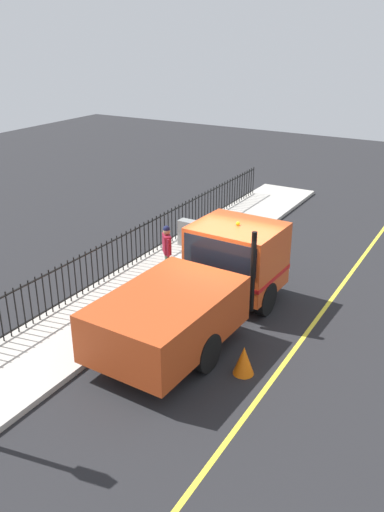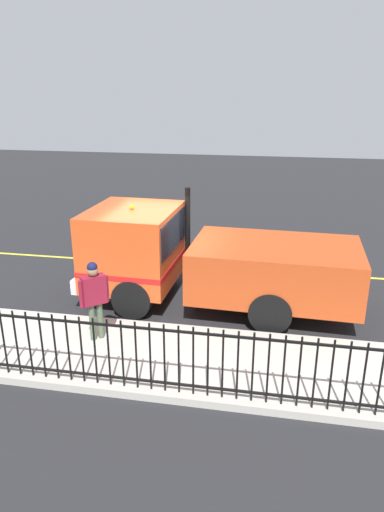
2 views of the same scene
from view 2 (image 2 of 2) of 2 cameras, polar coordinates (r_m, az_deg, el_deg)
ground_plane at (r=12.21m, az=-3.38°, el=-5.20°), size 55.73×55.73×0.00m
sidewalk_slab at (r=9.74m, az=-7.52°, el=-11.79°), size 2.61×25.33×0.15m
lane_marking at (r=14.41m, az=-1.05°, el=-1.15°), size 0.12×22.80×0.01m
work_truck at (r=11.47m, az=0.39°, el=0.10°), size 2.70×6.80×2.73m
worker_standing at (r=9.80m, az=-11.83°, el=-4.40°), size 0.49×0.51×1.72m
iron_fence at (r=8.46m, az=-10.12°, el=-11.45°), size 0.04×21.57×1.29m
traffic_cone at (r=13.38m, az=8.90°, el=-1.45°), size 0.50×0.50×0.72m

